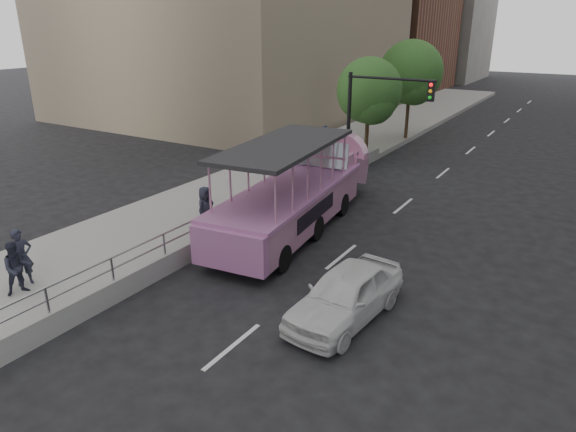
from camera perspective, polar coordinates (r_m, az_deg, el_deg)
name	(u,v)px	position (r m, az deg, el deg)	size (l,w,h in m)	color
ground	(247,300)	(14.80, -4.53, -9.28)	(160.00, 160.00, 0.00)	black
sidewalk	(272,179)	(25.37, -1.78, 4.14)	(5.50, 80.00, 0.30)	#989893
kerb_wall	(207,238)	(17.75, -8.94, -2.44)	(0.24, 30.00, 0.36)	#999994
guardrail	(206,220)	(17.50, -9.06, -0.45)	(0.07, 22.00, 0.71)	#A3A3A8
duck_boat	(301,192)	(19.65, 1.40, 2.65)	(3.69, 10.69, 3.48)	black
car	(346,294)	(13.68, 6.42, -8.64)	(1.68, 4.16, 1.42)	white
pedestrian_near	(21,257)	(16.44, -27.51, -4.07)	(0.62, 0.41, 1.69)	#242636
pedestrian_mid	(17,268)	(16.00, -27.89, -5.12)	(0.74, 0.58, 1.53)	#242636
pedestrian_far	(206,209)	(18.55, -9.14, 0.76)	(0.82, 0.53, 1.67)	#242636
parking_sign	(322,152)	(23.57, 3.81, 7.13)	(0.10, 0.68, 3.01)	black
traffic_signal	(372,111)	(24.93, 9.35, 11.49)	(4.20, 0.32, 5.20)	black
street_tree_near	(370,93)	(28.63, 9.11, 13.32)	(3.52, 3.52, 5.72)	#372819
street_tree_far	(412,75)	(34.09, 13.59, 14.99)	(3.97, 3.97, 6.45)	#372819
midrise_stone_b	(426,2)	(77.99, 15.14, 22.00)	(16.00, 14.00, 20.00)	gray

